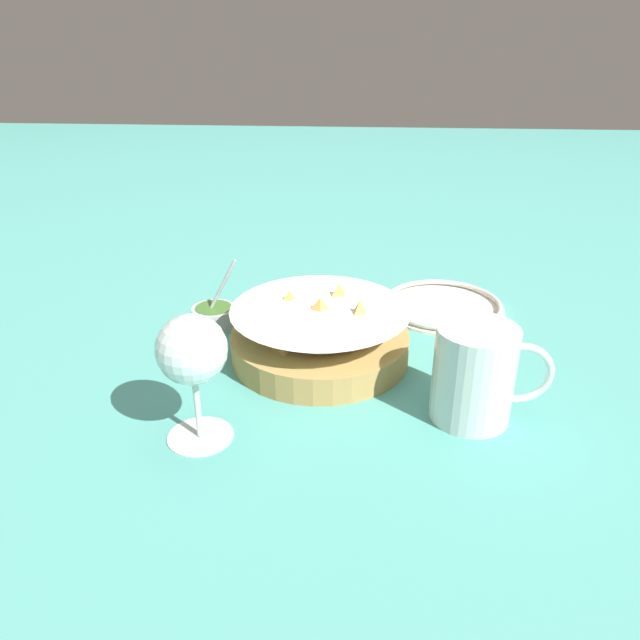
# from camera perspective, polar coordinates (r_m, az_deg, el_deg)

# --- Properties ---
(ground_plane) EXTENTS (4.00, 4.00, 0.00)m
(ground_plane) POSITION_cam_1_polar(r_m,az_deg,el_deg) (0.91, 1.93, -2.66)
(ground_plane) COLOR teal
(food_basket) EXTENTS (0.25, 0.25, 0.09)m
(food_basket) POSITION_cam_1_polar(r_m,az_deg,el_deg) (0.87, 0.02, -1.36)
(food_basket) COLOR #B2894C
(food_basket) RESTS_ON ground_plane
(sauce_cup) EXTENTS (0.07, 0.07, 0.11)m
(sauce_cup) POSITION_cam_1_polar(r_m,az_deg,el_deg) (0.98, -9.65, 0.40)
(sauce_cup) COLOR #B7B7BC
(sauce_cup) RESTS_ON ground_plane
(wine_glass) EXTENTS (0.08, 0.08, 0.15)m
(wine_glass) POSITION_cam_1_polar(r_m,az_deg,el_deg) (0.69, -11.62, -3.07)
(wine_glass) COLOR silver
(wine_glass) RESTS_ON ground_plane
(beer_mug) EXTENTS (0.14, 0.10, 0.12)m
(beer_mug) POSITION_cam_1_polar(r_m,az_deg,el_deg) (0.76, 13.95, -5.08)
(beer_mug) COLOR silver
(beer_mug) RESTS_ON ground_plane
(side_plate) EXTENTS (0.20, 0.20, 0.01)m
(side_plate) POSITION_cam_1_polar(r_m,az_deg,el_deg) (1.05, 11.17, 1.33)
(side_plate) COLOR silver
(side_plate) RESTS_ON ground_plane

